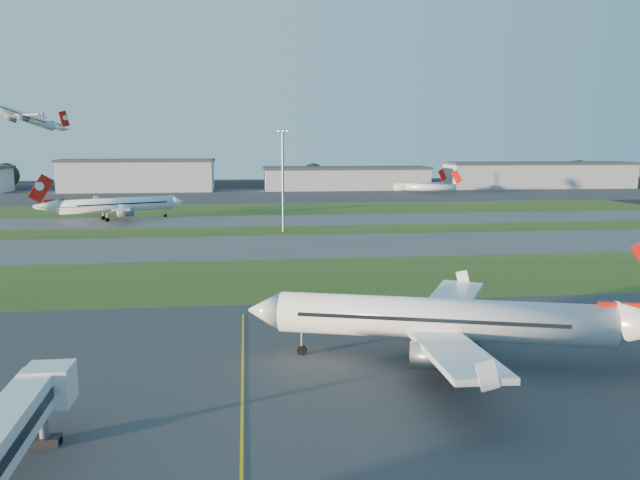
{
  "coord_description": "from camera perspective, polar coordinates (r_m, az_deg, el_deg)",
  "views": [
    {
      "loc": [
        5.64,
        -49.98,
        22.15
      ],
      "look_at": [
        17.28,
        47.75,
        7.0
      ],
      "focal_mm": 35.0,
      "sensor_mm": 36.0,
      "label": 1
    }
  ],
  "objects": [
    {
      "name": "airliner_parked",
      "position": [
        64.81,
        11.33,
        -7.21
      ],
      "size": [
        40.12,
        33.76,
        12.87
      ],
      "rotation": [
        0.0,
        0.0,
        -0.29
      ],
      "color": "white",
      "rests_on": "ground"
    },
    {
      "name": "taxiway_b",
      "position": [
        183.41,
        -8.51,
        1.72
      ],
      "size": [
        300.0,
        26.0,
        0.01
      ],
      "primitive_type": "cube",
      "color": "#515154",
      "rests_on": "ground"
    },
    {
      "name": "mini_jet_near",
      "position": [
        288.25,
        9.08,
        4.89
      ],
      "size": [
        27.45,
        11.92,
        9.48
      ],
      "rotation": [
        0.0,
        0.0,
        0.35
      ],
      "color": "white",
      "rests_on": "ground"
    },
    {
      "name": "tree_east",
      "position": [
        335.7,
        12.29,
        5.82
      ],
      "size": [
        10.45,
        10.45,
        11.4
      ],
      "color": "black",
      "rests_on": "ground"
    },
    {
      "name": "hangar_east",
      "position": [
        309.39,
        2.41,
        5.68
      ],
      "size": [
        81.6,
        23.0,
        11.2
      ],
      "color": "#A9ABB1",
      "rests_on": "ground"
    },
    {
      "name": "apron_near",
      "position": [
        54.96,
        -12.54,
        -15.23
      ],
      "size": [
        300.0,
        70.0,
        0.01
      ],
      "primitive_type": "cube",
      "color": "#333335",
      "rests_on": "ground"
    },
    {
      "name": "taxiway_a",
      "position": [
        136.9,
        -9.06,
        -0.67
      ],
      "size": [
        300.0,
        32.0,
        0.01
      ],
      "primitive_type": "cube",
      "color": "#515154",
      "rests_on": "ground"
    },
    {
      "name": "airliner_departing",
      "position": [
        268.86,
        -25.74,
        10.23
      ],
      "size": [
        26.2,
        24.3,
        10.58
      ],
      "rotation": [
        0.0,
        0.0,
        0.74
      ],
      "color": "white"
    },
    {
      "name": "hangar_west",
      "position": [
        309.5,
        -16.28,
        5.71
      ],
      "size": [
        71.4,
        23.0,
        15.2
      ],
      "color": "#A9ABB1",
      "rests_on": "ground"
    },
    {
      "name": "tree_mid_west",
      "position": [
        317.44,
        -11.47,
        5.63
      ],
      "size": [
        9.9,
        9.9,
        10.8
      ],
      "color": "black",
      "rests_on": "ground"
    },
    {
      "name": "yellow_line",
      "position": [
        54.67,
        -7.13,
        -15.22
      ],
      "size": [
        0.25,
        60.0,
        0.02
      ],
      "primitive_type": "cube",
      "color": "gold",
      "rests_on": "ground"
    },
    {
      "name": "mini_jet_far",
      "position": [
        282.42,
        9.76,
        4.79
      ],
      "size": [
        27.2,
        12.61,
        9.48
      ],
      "rotation": [
        0.0,
        0.0,
        -0.38
      ],
      "color": "white",
      "rests_on": "ground"
    },
    {
      "name": "ground",
      "position": [
        54.96,
        -12.54,
        -15.23
      ],
      "size": [
        700.0,
        700.0,
        0.0
      ],
      "primitive_type": "plane",
      "color": "black",
      "rests_on": "ground"
    },
    {
      "name": "grass_strip_b",
      "position": [
        161.6,
        -8.73,
        0.77
      ],
      "size": [
        300.0,
        18.0,
        0.01
      ],
      "primitive_type": "cube",
      "color": "#2F4A18",
      "rests_on": "ground"
    },
    {
      "name": "hangar_far_east",
      "position": [
        339.94,
        19.38,
        5.64
      ],
      "size": [
        96.9,
        23.0,
        13.2
      ],
      "color": "#A9ABB1",
      "rests_on": "ground"
    },
    {
      "name": "tree_far_east",
      "position": [
        367.99,
        22.51,
        5.8
      ],
      "size": [
        12.65,
        12.65,
        13.8
      ],
      "color": "black",
      "rests_on": "ground"
    },
    {
      "name": "grass_strip_a",
      "position": [
        104.51,
        -9.75,
        -3.61
      ],
      "size": [
        300.0,
        34.0,
        0.01
      ],
      "primitive_type": "cube",
      "color": "#2F4A18",
      "rests_on": "ground"
    },
    {
      "name": "grass_strip_c",
      "position": [
        216.19,
        -8.26,
        2.78
      ],
      "size": [
        300.0,
        40.0,
        0.01
      ],
      "primitive_type": "cube",
      "color": "#2F4A18",
      "rests_on": "ground"
    },
    {
      "name": "airliner_taxiing",
      "position": [
        192.81,
        -18.11,
        3.04
      ],
      "size": [
        37.71,
        32.1,
        12.56
      ],
      "rotation": [
        0.0,
        0.0,
        3.56
      ],
      "color": "white",
      "rests_on": "ground"
    },
    {
      "name": "tree_mid_east",
      "position": [
        321.19,
        -0.65,
        6.01
      ],
      "size": [
        11.55,
        11.55,
        12.6
      ],
      "color": "black",
      "rests_on": "ground"
    },
    {
      "name": "light_mast_centre",
      "position": [
        158.43,
        -3.42,
        6.08
      ],
      "size": [
        3.2,
        0.7,
        25.8
      ],
      "color": "gray",
      "rests_on": "ground"
    },
    {
      "name": "apron_far",
      "position": [
        275.93,
        -7.96,
        4.06
      ],
      "size": [
        400.0,
        80.0,
        0.01
      ],
      "primitive_type": "cube",
      "color": "#333335",
      "rests_on": "ground"
    },
    {
      "name": "tree_west",
      "position": [
        340.57,
        -26.76,
        5.29
      ],
      "size": [
        12.1,
        12.1,
        13.2
      ],
      "color": "black",
      "rests_on": "ground"
    }
  ]
}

